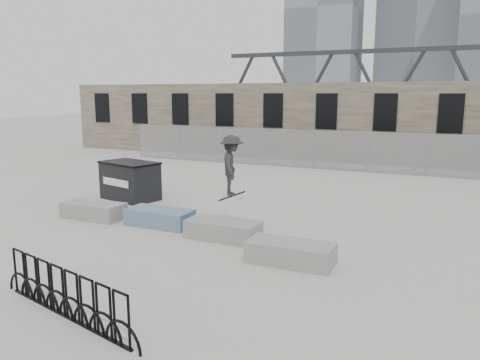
{
  "coord_description": "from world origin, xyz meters",
  "views": [
    {
      "loc": [
        6.61,
        -11.18,
        3.89
      ],
      "look_at": [
        0.81,
        1.52,
        1.3
      ],
      "focal_mm": 35.0,
      "sensor_mm": 36.0,
      "label": 1
    }
  ],
  "objects_px": {
    "planter_center_left": "(160,217)",
    "bike_rack": "(65,294)",
    "planter_offset": "(291,252)",
    "dumpster": "(130,180)",
    "planter_far_left": "(93,210)",
    "skateboarder": "(232,165)",
    "planter_center_right": "(223,229)"
  },
  "relations": [
    {
      "from": "skateboarder",
      "to": "bike_rack",
      "type": "bearing_deg",
      "value": 152.05
    },
    {
      "from": "dumpster",
      "to": "bike_rack",
      "type": "relative_size",
      "value": 0.61
    },
    {
      "from": "planter_far_left",
      "to": "planter_center_right",
      "type": "relative_size",
      "value": 1.0
    },
    {
      "from": "planter_center_left",
      "to": "skateboarder",
      "type": "xyz_separation_m",
      "value": [
        2.18,
        0.42,
        1.63
      ]
    },
    {
      "from": "planter_center_left",
      "to": "dumpster",
      "type": "height_order",
      "value": "dumpster"
    },
    {
      "from": "planter_offset",
      "to": "bike_rack",
      "type": "distance_m",
      "value": 5.02
    },
    {
      "from": "dumpster",
      "to": "skateboarder",
      "type": "distance_m",
      "value": 5.74
    },
    {
      "from": "planter_center_right",
      "to": "bike_rack",
      "type": "relative_size",
      "value": 0.51
    },
    {
      "from": "planter_offset",
      "to": "planter_center_left",
      "type": "bearing_deg",
      "value": 163.14
    },
    {
      "from": "planter_far_left",
      "to": "planter_center_right",
      "type": "bearing_deg",
      "value": -2.43
    },
    {
      "from": "planter_center_left",
      "to": "skateboarder",
      "type": "relative_size",
      "value": 1.05
    },
    {
      "from": "planter_offset",
      "to": "dumpster",
      "type": "height_order",
      "value": "dumpster"
    },
    {
      "from": "planter_far_left",
      "to": "skateboarder",
      "type": "height_order",
      "value": "skateboarder"
    },
    {
      "from": "planter_offset",
      "to": "dumpster",
      "type": "xyz_separation_m",
      "value": [
        -7.57,
        3.91,
        0.44
      ]
    },
    {
      "from": "planter_far_left",
      "to": "planter_center_right",
      "type": "height_order",
      "value": "same"
    },
    {
      "from": "planter_far_left",
      "to": "planter_offset",
      "type": "bearing_deg",
      "value": -9.98
    },
    {
      "from": "planter_center_right",
      "to": "planter_offset",
      "type": "bearing_deg",
      "value": -24.35
    },
    {
      "from": "planter_far_left",
      "to": "bike_rack",
      "type": "xyz_separation_m",
      "value": [
        4.21,
        -5.43,
        0.17
      ]
    },
    {
      "from": "dumpster",
      "to": "skateboarder",
      "type": "height_order",
      "value": "skateboarder"
    },
    {
      "from": "planter_far_left",
      "to": "planter_offset",
      "type": "distance_m",
      "value": 7.05
    },
    {
      "from": "bike_rack",
      "to": "skateboarder",
      "type": "xyz_separation_m",
      "value": [
        0.36,
        6.01,
        1.46
      ]
    },
    {
      "from": "planter_center_right",
      "to": "skateboarder",
      "type": "xyz_separation_m",
      "value": [
        -0.11,
        0.78,
        1.63
      ]
    },
    {
      "from": "bike_rack",
      "to": "skateboarder",
      "type": "relative_size",
      "value": 2.06
    },
    {
      "from": "planter_center_left",
      "to": "dumpster",
      "type": "bearing_deg",
      "value": 140.04
    },
    {
      "from": "planter_center_left",
      "to": "dumpster",
      "type": "distance_m",
      "value": 3.97
    },
    {
      "from": "bike_rack",
      "to": "skateboarder",
      "type": "height_order",
      "value": "skateboarder"
    },
    {
      "from": "planter_offset",
      "to": "skateboarder",
      "type": "bearing_deg",
      "value": 142.76
    },
    {
      "from": "planter_offset",
      "to": "bike_rack",
      "type": "height_order",
      "value": "bike_rack"
    },
    {
      "from": "planter_center_right",
      "to": "bike_rack",
      "type": "height_order",
      "value": "bike_rack"
    },
    {
      "from": "planter_center_left",
      "to": "bike_rack",
      "type": "xyz_separation_m",
      "value": [
        1.82,
        -5.59,
        0.17
      ]
    },
    {
      "from": "planter_offset",
      "to": "skateboarder",
      "type": "xyz_separation_m",
      "value": [
        -2.37,
        1.8,
        1.63
      ]
    },
    {
      "from": "planter_far_left",
      "to": "skateboarder",
      "type": "distance_m",
      "value": 4.89
    }
  ]
}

